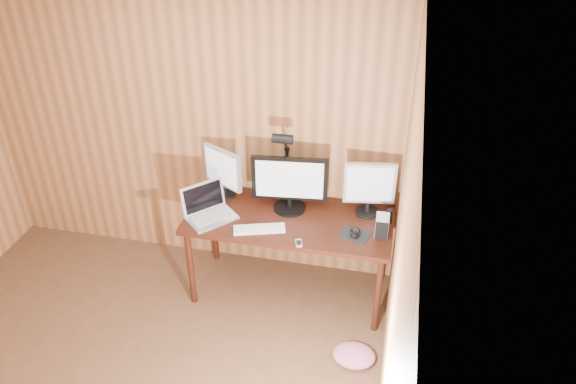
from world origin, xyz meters
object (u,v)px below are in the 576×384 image
(laptop, at_px, (208,209))
(phone, at_px, (299,243))
(speaker, at_px, (389,216))
(monitor_left, at_px, (223,171))
(hard_drive, at_px, (382,226))
(monitor_right, at_px, (369,187))
(desk_lamp, at_px, (285,156))
(monitor_center, at_px, (290,183))
(mouse, at_px, (355,232))
(desk, at_px, (291,225))
(keyboard, at_px, (259,229))

(laptop, distance_m, phone, 0.79)
(speaker, bearing_deg, laptop, -171.25)
(phone, bearing_deg, monitor_left, 127.90)
(laptop, xyz_separation_m, hard_drive, (1.33, 0.04, 0.01))
(monitor_right, relative_size, desk_lamp, 0.66)
(monitor_center, height_order, phone, monitor_center)
(hard_drive, bearing_deg, mouse, -165.89)
(monitor_right, height_order, laptop, monitor_right)
(monitor_right, height_order, mouse, monitor_right)
(desk, relative_size, monitor_right, 3.59)
(phone, bearing_deg, laptop, 148.06)
(desk, bearing_deg, laptop, -164.11)
(keyboard, height_order, phone, keyboard)
(monitor_left, relative_size, speaker, 3.77)
(monitor_center, xyz_separation_m, hard_drive, (0.74, -0.19, -0.16))
(laptop, height_order, hard_drive, laptop)
(monitor_left, height_order, laptop, monitor_left)
(mouse, distance_m, desk_lamp, 0.80)
(monitor_center, bearing_deg, laptop, -165.07)
(monitor_left, relative_size, mouse, 3.59)
(monitor_left, bearing_deg, laptop, -68.81)
(phone, bearing_deg, desk_lamp, 95.50)
(monitor_center, height_order, desk_lamp, desk_lamp)
(keyboard, bearing_deg, desk, 38.05)
(monitor_right, height_order, desk_lamp, desk_lamp)
(hard_drive, bearing_deg, keyboard, -172.46)
(mouse, distance_m, speaker, 0.32)
(monitor_center, xyz_separation_m, mouse, (0.55, -0.24, -0.22))
(speaker, bearing_deg, monitor_center, 178.48)
(keyboard, distance_m, phone, 0.34)
(speaker, bearing_deg, phone, -146.47)
(hard_drive, distance_m, desk_lamp, 0.91)
(mouse, distance_m, hard_drive, 0.21)
(desk, relative_size, speaker, 14.10)
(desk, relative_size, monitor_left, 3.74)
(mouse, relative_size, phone, 1.21)
(desk, height_order, monitor_right, monitor_right)
(desk, distance_m, monitor_left, 0.70)
(desk, height_order, hard_drive, hard_drive)
(keyboard, height_order, speaker, speaker)
(keyboard, distance_m, desk_lamp, 0.60)
(laptop, xyz_separation_m, desk_lamp, (0.54, 0.33, 0.36))
(keyboard, bearing_deg, hard_drive, -8.55)
(laptop, height_order, keyboard, laptop)
(laptop, xyz_separation_m, mouse, (1.14, -0.01, -0.04))
(hard_drive, bearing_deg, laptop, -179.37)
(desk, bearing_deg, monitor_left, 167.64)
(monitor_right, relative_size, hard_drive, 2.88)
(speaker, bearing_deg, hard_drive, -104.70)
(monitor_left, distance_m, desk_lamp, 0.54)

